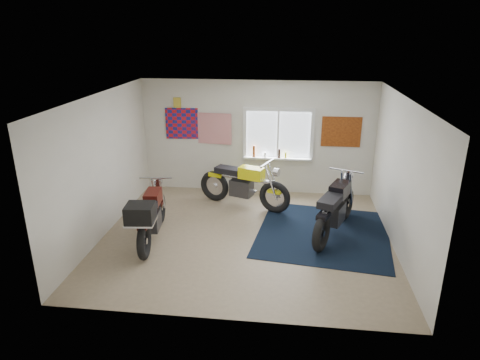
# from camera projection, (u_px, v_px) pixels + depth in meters

# --- Properties ---
(ground) EXTENTS (5.50, 5.50, 0.00)m
(ground) POSITION_uv_depth(u_px,v_px,m) (246.00, 237.00, 8.29)
(ground) COLOR #9E896B
(ground) RESTS_ON ground
(room_shell) EXTENTS (5.50, 5.50, 5.50)m
(room_shell) POSITION_uv_depth(u_px,v_px,m) (246.00, 156.00, 7.73)
(room_shell) COLOR white
(room_shell) RESTS_ON ground
(navy_rug) EXTENTS (2.81, 2.90, 0.01)m
(navy_rug) POSITION_uv_depth(u_px,v_px,m) (323.00, 233.00, 8.42)
(navy_rug) COLOR black
(navy_rug) RESTS_ON ground
(window_assembly) EXTENTS (1.66, 0.17, 1.26)m
(window_assembly) POSITION_uv_depth(u_px,v_px,m) (278.00, 138.00, 10.07)
(window_assembly) COLOR white
(window_assembly) RESTS_ON room_shell
(oil_bottles) EXTENTS (0.81, 0.07, 0.28)m
(oil_bottles) POSITION_uv_depth(u_px,v_px,m) (267.00, 153.00, 10.16)
(oil_bottles) COLOR brown
(oil_bottles) RESTS_ON window_assembly
(flag_display) EXTENTS (1.60, 0.10, 1.17)m
(flag_display) POSITION_uv_depth(u_px,v_px,m) (177.00, 103.00, 10.08)
(flag_display) COLOR red
(flag_display) RESTS_ON room_shell
(triumph_poster) EXTENTS (0.90, 0.03, 0.70)m
(triumph_poster) POSITION_uv_depth(u_px,v_px,m) (341.00, 132.00, 9.86)
(triumph_poster) COLOR #A54C14
(triumph_poster) RESTS_ON room_shell
(yellow_triumph) EXTENTS (2.14, 0.97, 1.13)m
(yellow_triumph) POSITION_uv_depth(u_px,v_px,m) (243.00, 185.00, 9.55)
(yellow_triumph) COLOR black
(yellow_triumph) RESTS_ON ground
(black_chrome_bike) EXTENTS (1.05, 2.15, 1.16)m
(black_chrome_bike) POSITION_uv_depth(u_px,v_px,m) (335.00, 210.00, 8.26)
(black_chrome_bike) COLOR black
(black_chrome_bike) RESTS_ON navy_rug
(maroon_tourer) EXTENTS (0.71, 2.11, 1.07)m
(maroon_tourer) POSITION_uv_depth(u_px,v_px,m) (150.00, 216.00, 7.87)
(maroon_tourer) COLOR black
(maroon_tourer) RESTS_ON ground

